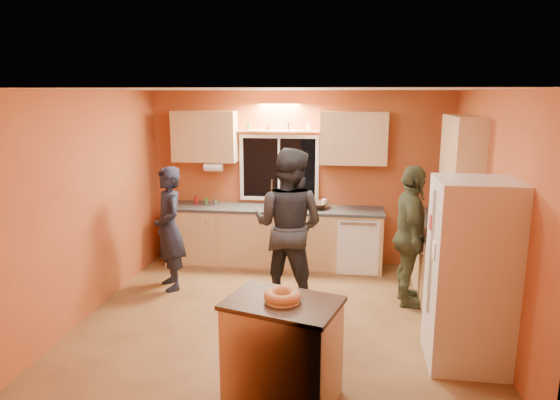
% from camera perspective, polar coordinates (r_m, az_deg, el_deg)
% --- Properties ---
extents(ground, '(4.50, 4.50, 0.00)m').
position_cam_1_polar(ground, '(6.04, 0.19, -12.98)').
color(ground, brown).
rests_on(ground, ground).
extents(room_shell, '(4.54, 4.04, 2.61)m').
position_cam_1_polar(room_shell, '(5.94, 1.87, 2.98)').
color(room_shell, '#B2602D').
rests_on(room_shell, ground).
extents(back_counter, '(4.23, 0.62, 0.90)m').
position_cam_1_polar(back_counter, '(7.46, 2.00, -4.30)').
color(back_counter, tan).
rests_on(back_counter, ground).
extents(right_counter, '(0.62, 1.84, 0.90)m').
position_cam_1_polar(right_counter, '(6.41, 18.55, -7.76)').
color(right_counter, tan).
rests_on(right_counter, ground).
extents(refrigerator, '(0.72, 0.70, 1.80)m').
position_cam_1_polar(refrigerator, '(5.05, 20.93, -7.92)').
color(refrigerator, silver).
rests_on(refrigerator, ground).
extents(island, '(1.06, 0.86, 0.89)m').
position_cam_1_polar(island, '(4.37, 0.28, -16.74)').
color(island, tan).
rests_on(island, ground).
extents(bundt_pastry, '(0.31, 0.31, 0.09)m').
position_cam_1_polar(bundt_pastry, '(4.16, 0.29, -10.89)').
color(bundt_pastry, tan).
rests_on(bundt_pastry, island).
extents(person_left, '(0.66, 0.71, 1.64)m').
position_cam_1_polar(person_left, '(6.71, -12.56, -3.20)').
color(person_left, black).
rests_on(person_left, ground).
extents(person_center, '(1.10, 0.97, 1.92)m').
position_cam_1_polar(person_center, '(6.13, 0.98, -2.99)').
color(person_center, black).
rests_on(person_center, ground).
extents(person_right, '(0.44, 1.02, 1.73)m').
position_cam_1_polar(person_right, '(6.24, 14.68, -4.03)').
color(person_right, '#323924').
rests_on(person_right, ground).
extents(mixing_bowl, '(0.44, 0.44, 0.09)m').
position_cam_1_polar(mixing_bowl, '(7.35, 4.12, -0.59)').
color(mixing_bowl, black).
rests_on(mixing_bowl, back_counter).
extents(utensil_crock, '(0.14, 0.14, 0.17)m').
position_cam_1_polar(utensil_crock, '(7.37, -0.90, -0.22)').
color(utensil_crock, '#EFE6C8').
rests_on(utensil_crock, back_counter).
extents(potted_plant, '(0.34, 0.31, 0.32)m').
position_cam_1_polar(potted_plant, '(5.98, 18.84, -3.07)').
color(potted_plant, gray).
rests_on(potted_plant, right_counter).
extents(red_box, '(0.18, 0.14, 0.07)m').
position_cam_1_polar(red_box, '(6.83, 18.46, -2.28)').
color(red_box, maroon).
rests_on(red_box, right_counter).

